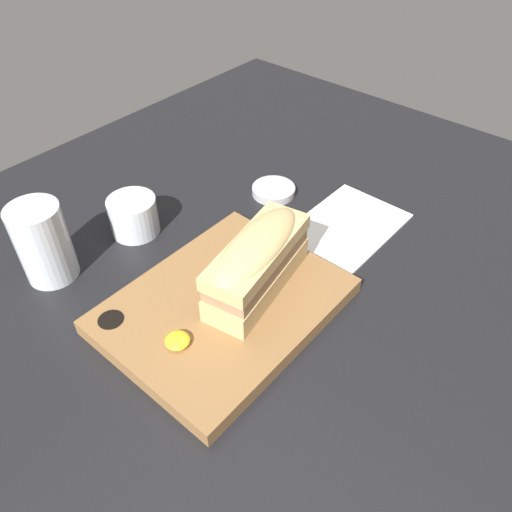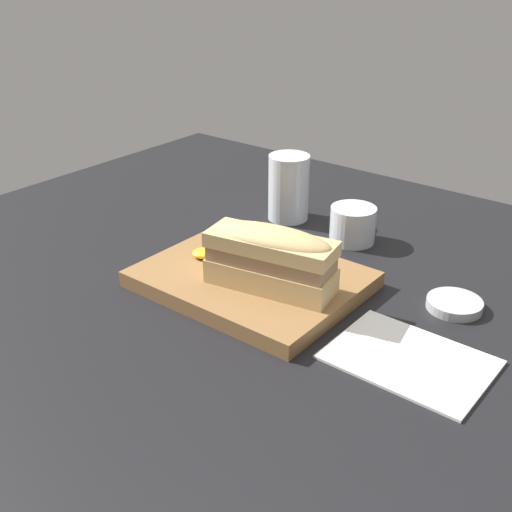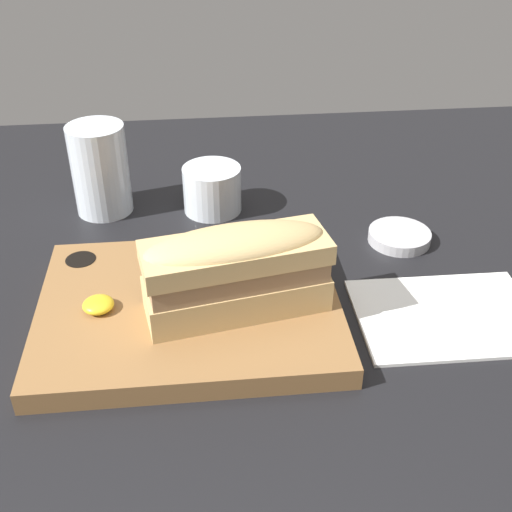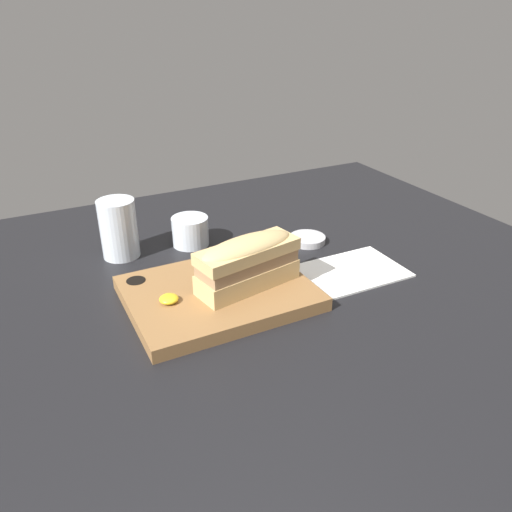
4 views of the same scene
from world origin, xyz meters
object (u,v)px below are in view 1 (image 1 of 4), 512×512
(napkin, at_px, (348,225))
(sandwich, at_px, (257,261))
(serving_board, at_px, (223,306))
(condiment_dish, at_px, (274,190))
(water_glass, at_px, (45,247))
(wine_glass, at_px, (134,217))

(napkin, bearing_deg, sandwich, 177.78)
(sandwich, height_order, napkin, sandwich)
(serving_board, height_order, sandwich, sandwich)
(serving_board, height_order, condiment_dish, serving_board)
(water_glass, height_order, napkin, water_glass)
(sandwich, distance_m, napkin, 0.24)
(sandwich, xyz_separation_m, condiment_dish, (0.22, 0.15, -0.07))
(water_glass, distance_m, condiment_dish, 0.41)
(serving_board, distance_m, wine_glass, 0.24)
(serving_board, bearing_deg, water_glass, 114.02)
(serving_board, xyz_separation_m, sandwich, (0.05, -0.02, 0.06))
(serving_board, distance_m, napkin, 0.28)
(sandwich, relative_size, wine_glass, 2.46)
(wine_glass, bearing_deg, serving_board, -98.85)
(condiment_dish, bearing_deg, water_glass, 162.23)
(napkin, height_order, condiment_dish, condiment_dish)
(serving_board, relative_size, water_glass, 2.58)
(wine_glass, bearing_deg, condiment_dish, -24.76)
(napkin, bearing_deg, wine_glass, 132.38)
(sandwich, bearing_deg, napkin, -2.22)
(napkin, bearing_deg, serving_board, 174.21)
(serving_board, xyz_separation_m, water_glass, (-0.11, 0.25, 0.04))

